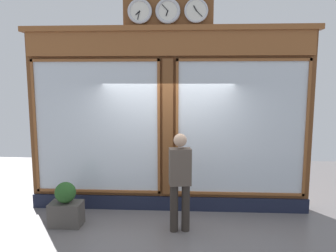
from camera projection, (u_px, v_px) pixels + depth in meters
shop_facade at (168, 119)px, 6.32m from camera, size 5.58×0.42×4.13m
pedestrian at (180, 178)px, 5.41m from camera, size 0.39×0.27×1.69m
planter_box at (66, 214)px, 5.71m from camera, size 0.56×0.36×0.42m
planter_shrub at (65, 192)px, 5.66m from camera, size 0.37×0.37×0.37m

